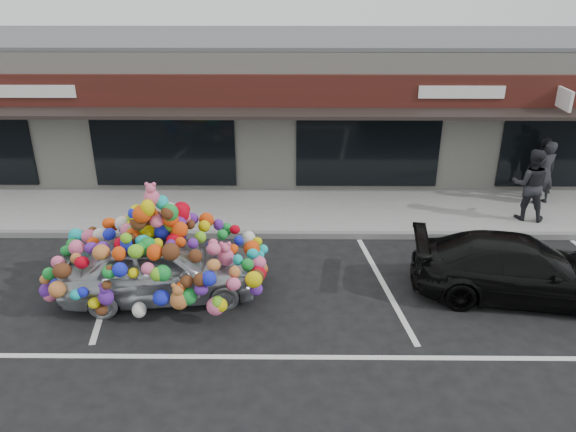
{
  "coord_description": "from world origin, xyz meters",
  "views": [
    {
      "loc": [
        0.79,
        -10.39,
        6.41
      ],
      "look_at": [
        0.69,
        1.4,
        1.1
      ],
      "focal_mm": 35.0,
      "sensor_mm": 36.0,
      "label": 1
    }
  ],
  "objects_px": {
    "black_sedan": "(520,269)",
    "toy_car": "(160,260)",
    "pedestrian_b": "(530,185)",
    "pedestrian_c": "(542,167)",
    "pedestrian_a": "(545,173)"
  },
  "relations": [
    {
      "from": "toy_car",
      "to": "pedestrian_c",
      "type": "relative_size",
      "value": 2.48
    },
    {
      "from": "black_sedan",
      "to": "pedestrian_b",
      "type": "bearing_deg",
      "value": -15.1
    },
    {
      "from": "pedestrian_b",
      "to": "pedestrian_c",
      "type": "xyz_separation_m",
      "value": [
        0.95,
        1.57,
        -0.06
      ]
    },
    {
      "from": "toy_car",
      "to": "pedestrian_b",
      "type": "height_order",
      "value": "toy_car"
    },
    {
      "from": "pedestrian_a",
      "to": "pedestrian_c",
      "type": "xyz_separation_m",
      "value": [
        0.13,
        0.49,
        -0.01
      ]
    },
    {
      "from": "black_sedan",
      "to": "pedestrian_a",
      "type": "relative_size",
      "value": 2.4
    },
    {
      "from": "toy_car",
      "to": "pedestrian_a",
      "type": "bearing_deg",
      "value": -71.58
    },
    {
      "from": "pedestrian_c",
      "to": "toy_car",
      "type": "bearing_deg",
      "value": -20.39
    },
    {
      "from": "black_sedan",
      "to": "pedestrian_b",
      "type": "distance_m",
      "value": 3.96
    },
    {
      "from": "black_sedan",
      "to": "toy_car",
      "type": "bearing_deg",
      "value": 98.39
    },
    {
      "from": "toy_car",
      "to": "pedestrian_b",
      "type": "relative_size",
      "value": 2.32
    },
    {
      "from": "pedestrian_a",
      "to": "pedestrian_c",
      "type": "bearing_deg",
      "value": -125.99
    },
    {
      "from": "toy_car",
      "to": "black_sedan",
      "type": "relative_size",
      "value": 1.02
    },
    {
      "from": "black_sedan",
      "to": "pedestrian_b",
      "type": "xyz_separation_m",
      "value": [
        1.53,
        3.62,
        0.48
      ]
    },
    {
      "from": "toy_car",
      "to": "black_sedan",
      "type": "height_order",
      "value": "toy_car"
    }
  ]
}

